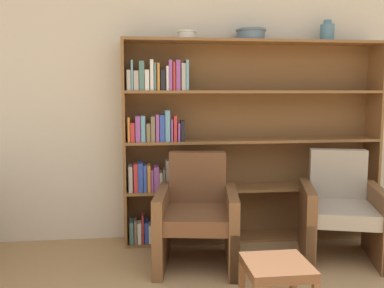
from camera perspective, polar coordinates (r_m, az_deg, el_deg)
The scene contains 8 objects.
wall_back at distance 4.14m, azimuth 5.34°, elevation 6.77°, with size 12.00×0.06×2.75m.
bookshelf at distance 3.99m, azimuth 5.04°, elevation 0.32°, with size 2.40×0.30×1.85m.
bowl_terracotta at distance 3.91m, azimuth -0.72°, elevation 14.42°, with size 0.17×0.17×0.08m.
bowl_sage at distance 4.02m, azimuth 7.86°, elevation 14.34°, with size 0.28×0.28×0.10m.
vase_tall at distance 4.26m, azimuth 17.57°, elevation 14.03°, with size 0.13×0.13×0.19m.
armchair_leather at distance 3.51m, azimuth 0.65°, elevation -9.60°, with size 0.74×0.77×0.88m.
armchair_cushioned at distance 3.86m, azimuth 19.22°, elevation -8.43°, with size 0.80×0.83×0.88m.
footstool at distance 2.81m, azimuth 11.26°, elevation -16.30°, with size 0.40×0.40×0.35m.
Camera 1 is at (-0.89, -1.18, 1.40)m, focal length 40.00 mm.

